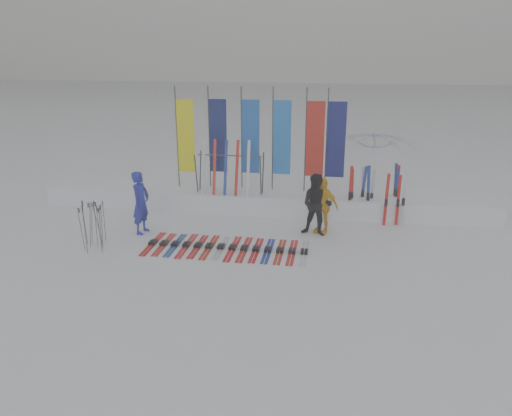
% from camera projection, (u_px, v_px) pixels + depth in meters
% --- Properties ---
extents(ground, '(120.00, 120.00, 0.00)m').
position_uv_depth(ground, '(237.00, 269.00, 11.66)').
color(ground, white).
rests_on(ground, ground).
extents(snow_bank, '(14.00, 1.60, 0.60)m').
position_uv_depth(snow_bank, '(265.00, 200.00, 15.88)').
color(snow_bank, white).
rests_on(snow_bank, ground).
extents(person_blue, '(0.51, 0.69, 1.75)m').
position_uv_depth(person_blue, '(141.00, 203.00, 13.66)').
color(person_blue, '#1B239F').
rests_on(person_blue, ground).
extents(person_black, '(0.92, 0.77, 1.72)m').
position_uv_depth(person_black, '(317.00, 205.00, 13.51)').
color(person_black, black).
rests_on(person_black, ground).
extents(person_yellow, '(1.01, 0.71, 1.59)m').
position_uv_depth(person_yellow, '(322.00, 205.00, 13.70)').
color(person_yellow, yellow).
rests_on(person_yellow, ground).
extents(tent_canopy, '(2.83, 2.88, 2.46)m').
position_uv_depth(tent_canopy, '(372.00, 169.00, 15.82)').
color(tent_canopy, white).
rests_on(tent_canopy, ground).
extents(ski_row, '(4.15, 1.69, 0.07)m').
position_uv_depth(ski_row, '(227.00, 247.00, 12.82)').
color(ski_row, red).
rests_on(ski_row, ground).
extents(pole_cluster, '(0.70, 0.78, 1.25)m').
position_uv_depth(pole_cluster, '(94.00, 226.00, 12.72)').
color(pole_cluster, '#595B60').
rests_on(pole_cluster, ground).
extents(feather_flags, '(5.28, 0.21, 3.20)m').
position_uv_depth(feather_flags, '(263.00, 138.00, 15.46)').
color(feather_flags, '#383A3F').
rests_on(feather_flags, ground).
extents(ski_rack, '(2.04, 0.80, 1.23)m').
position_uv_depth(ski_rack, '(230.00, 168.00, 15.32)').
color(ski_rack, '#383A3F').
rests_on(ski_rack, ground).
extents(upright_skis, '(1.59, 1.13, 1.67)m').
position_uv_depth(upright_skis, '(379.00, 194.00, 14.83)').
color(upright_skis, silver).
rests_on(upright_skis, ground).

